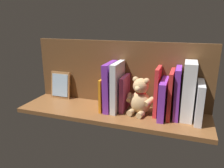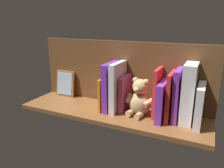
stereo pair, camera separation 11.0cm
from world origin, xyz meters
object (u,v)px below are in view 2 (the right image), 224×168
object	(u,v)px
picture_frame_leaning	(65,84)
dictionary_thick_white	(189,93)
book_0	(200,105)
teddy_bear	(140,99)

from	to	relation	value
picture_frame_leaning	dictionary_thick_white	bearing A→B (deg)	176.05
book_0	picture_frame_leaning	xyz separation A→B (cm)	(78.49, -6.37, -1.38)
book_0	picture_frame_leaning	size ratio (longest dim) A/B	1.16
book_0	teddy_bear	bearing A→B (deg)	1.39
book_0	teddy_bear	xyz separation A→B (cm)	(27.77, 0.68, -1.08)
picture_frame_leaning	book_0	bearing A→B (deg)	175.36
dictionary_thick_white	teddy_bear	size ratio (longest dim) A/B	1.46
dictionary_thick_white	book_0	bearing A→B (deg)	165.79
teddy_bear	picture_frame_leaning	world-z (taller)	teddy_bear
book_0	picture_frame_leaning	bearing A→B (deg)	-4.64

